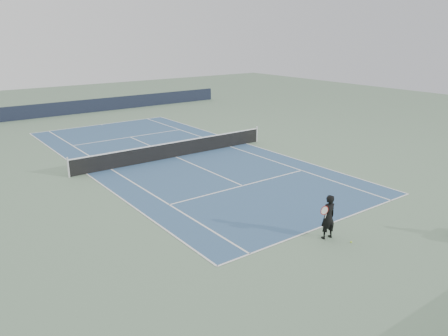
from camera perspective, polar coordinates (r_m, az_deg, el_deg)
ground at (r=26.44m, az=-6.30°, el=1.43°), size 80.00×80.00×0.00m
court_surface at (r=26.43m, az=-6.30°, el=1.44°), size 10.97×23.77×0.01m
tennis_net at (r=26.30m, az=-6.34°, el=2.49°), size 12.90×0.10×1.07m
windscreen_far at (r=42.40m, az=-18.82°, el=7.51°), size 30.00×0.25×1.20m
tennis_player at (r=16.28m, az=13.42°, el=-6.22°), size 0.80×0.55×1.68m
tennis_ball at (r=16.49m, az=16.27°, el=-9.26°), size 0.07×0.07×0.07m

